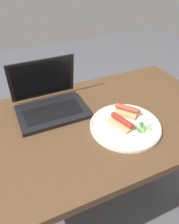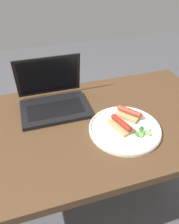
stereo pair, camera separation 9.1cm
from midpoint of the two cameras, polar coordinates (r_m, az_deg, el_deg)
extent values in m
plane|color=#4C4C51|center=(1.52, -1.43, -25.06)|extent=(6.00, 6.00, 0.00)
cube|color=#4C331E|center=(0.95, -2.08, -4.54)|extent=(1.42, 0.69, 0.04)
cylinder|color=#4C331E|center=(1.60, 17.87, -3.58)|extent=(0.05, 0.05, 0.70)
cube|color=black|center=(1.02, -6.44, 0.68)|extent=(0.31, 0.22, 0.02)
cube|color=black|center=(1.01, -6.32, 0.70)|extent=(0.26, 0.12, 0.00)
cube|color=black|center=(1.07, -8.26, 9.25)|extent=(0.31, 0.04, 0.20)
cube|color=black|center=(1.07, -8.22, 9.18)|extent=(0.28, 0.03, 0.18)
cylinder|color=silver|center=(0.93, 11.99, -4.49)|extent=(0.30, 0.30, 0.01)
torus|color=silver|center=(0.93, 12.06, -4.09)|extent=(0.30, 0.30, 0.01)
cube|color=tan|center=(0.92, 11.01, -3.76)|extent=(0.09, 0.12, 0.01)
cylinder|color=maroon|center=(0.91, 11.15, -2.85)|extent=(0.05, 0.10, 0.02)
sphere|color=maroon|center=(0.93, 9.18, -1.31)|extent=(0.02, 0.02, 0.02)
sphere|color=maroon|center=(0.88, 13.24, -4.47)|extent=(0.02, 0.02, 0.02)
cylinder|color=red|center=(0.90, 11.24, -2.26)|extent=(0.03, 0.08, 0.01)
cube|color=tan|center=(0.99, 12.82, -0.82)|extent=(0.12, 0.12, 0.02)
cylinder|color=#9E3D28|center=(0.97, 12.98, 0.11)|extent=(0.08, 0.09, 0.02)
sphere|color=#9E3D28|center=(0.99, 10.51, 1.04)|extent=(0.02, 0.02, 0.02)
sphere|color=#9E3D28|center=(0.96, 15.50, -0.85)|extent=(0.02, 0.02, 0.02)
cylinder|color=red|center=(0.97, 13.07, 0.67)|extent=(0.05, 0.07, 0.01)
ellipsoid|color=#2D662D|center=(0.93, 16.20, -4.76)|extent=(0.02, 0.02, 0.01)
ellipsoid|color=#2D662D|center=(0.93, 16.13, -4.23)|extent=(0.03, 0.03, 0.01)
ellipsoid|color=#709E4C|center=(0.91, 16.33, -5.83)|extent=(0.04, 0.04, 0.01)
ellipsoid|color=#387A33|center=(0.92, 17.09, -5.21)|extent=(0.03, 0.03, 0.01)
ellipsoid|color=#2D662D|center=(0.90, 15.81, -6.22)|extent=(0.02, 0.02, 0.01)
ellipsoid|color=#387A33|center=(0.90, 15.19, -5.76)|extent=(0.02, 0.03, 0.01)
ellipsoid|color=#387A33|center=(0.92, 16.70, -5.29)|extent=(0.02, 0.03, 0.01)
ellipsoid|color=#709E4C|center=(0.94, 18.16, -4.62)|extent=(0.02, 0.02, 0.01)
ellipsoid|color=#709E4C|center=(0.91, 15.75, -5.36)|extent=(0.02, 0.02, 0.01)
ellipsoid|color=#709E4C|center=(0.92, 17.89, -5.50)|extent=(0.03, 0.03, 0.01)
camera|label=1|loc=(0.05, -87.14, 2.17)|focal=35.00mm
camera|label=2|loc=(0.05, 92.86, -2.17)|focal=35.00mm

